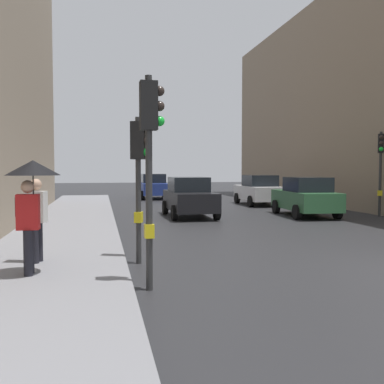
{
  "coord_description": "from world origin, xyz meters",
  "views": [
    {
      "loc": [
        -6.5,
        -7.94,
        2.15
      ],
      "look_at": [
        -2.66,
        10.75,
        1.14
      ],
      "focal_mm": 41.66,
      "sensor_mm": 36.0,
      "label": 1
    }
  ],
  "objects_px": {
    "car_green_estate": "(306,197)",
    "car_blue_van": "(154,186)",
    "car_white_compact": "(259,190)",
    "pedestrian_with_umbrella": "(31,185)",
    "car_dark_suv": "(189,197)",
    "pedestrian_with_black_backpack": "(34,215)",
    "traffic_light_near_right": "(139,163)",
    "traffic_light_near_left": "(150,143)",
    "traffic_light_mid_street": "(381,158)"
  },
  "relations": [
    {
      "from": "car_green_estate",
      "to": "car_blue_van",
      "type": "xyz_separation_m",
      "value": [
        -5.33,
        13.07,
        0.0
      ]
    },
    {
      "from": "car_white_compact",
      "to": "pedestrian_with_umbrella",
      "type": "distance_m",
      "value": 19.17
    },
    {
      "from": "car_dark_suv",
      "to": "pedestrian_with_black_backpack",
      "type": "bearing_deg",
      "value": -118.7
    },
    {
      "from": "car_green_estate",
      "to": "car_white_compact",
      "type": "bearing_deg",
      "value": 89.36
    },
    {
      "from": "traffic_light_near_right",
      "to": "car_white_compact",
      "type": "xyz_separation_m",
      "value": [
        8.24,
        14.78,
        -1.39
      ]
    },
    {
      "from": "traffic_light_near_left",
      "to": "car_dark_suv",
      "type": "height_order",
      "value": "traffic_light_near_left"
    },
    {
      "from": "car_blue_van",
      "to": "pedestrian_with_umbrella",
      "type": "xyz_separation_m",
      "value": [
        -4.95,
        -22.91,
        0.96
      ]
    },
    {
      "from": "car_white_compact",
      "to": "traffic_light_near_left",
      "type": "bearing_deg",
      "value": -115.82
    },
    {
      "from": "pedestrian_with_umbrella",
      "to": "pedestrian_with_black_backpack",
      "type": "relative_size",
      "value": 1.21
    },
    {
      "from": "car_blue_van",
      "to": "car_green_estate",
      "type": "bearing_deg",
      "value": -67.81
    },
    {
      "from": "pedestrian_with_umbrella",
      "to": "pedestrian_with_black_backpack",
      "type": "distance_m",
      "value": 1.34
    },
    {
      "from": "pedestrian_with_umbrella",
      "to": "pedestrian_with_black_backpack",
      "type": "height_order",
      "value": "pedestrian_with_umbrella"
    },
    {
      "from": "car_white_compact",
      "to": "pedestrian_with_black_backpack",
      "type": "height_order",
      "value": "pedestrian_with_black_backpack"
    },
    {
      "from": "traffic_light_mid_street",
      "to": "pedestrian_with_umbrella",
      "type": "xyz_separation_m",
      "value": [
        -13.42,
        -8.99,
        -0.76
      ]
    },
    {
      "from": "car_blue_van",
      "to": "car_white_compact",
      "type": "distance_m",
      "value": 8.69
    },
    {
      "from": "car_blue_van",
      "to": "traffic_light_near_left",
      "type": "bearing_deg",
      "value": -96.79
    },
    {
      "from": "traffic_light_near_right",
      "to": "car_white_compact",
      "type": "height_order",
      "value": "traffic_light_near_right"
    },
    {
      "from": "traffic_light_mid_street",
      "to": "car_dark_suv",
      "type": "distance_m",
      "value": 8.66
    },
    {
      "from": "car_blue_van",
      "to": "pedestrian_with_black_backpack",
      "type": "relative_size",
      "value": 2.38
    },
    {
      "from": "car_dark_suv",
      "to": "pedestrian_with_black_backpack",
      "type": "xyz_separation_m",
      "value": [
        -5.24,
        -9.57,
        0.29
      ]
    },
    {
      "from": "car_blue_van",
      "to": "car_white_compact",
      "type": "bearing_deg",
      "value": -51.58
    },
    {
      "from": "traffic_light_near_left",
      "to": "car_white_compact",
      "type": "xyz_separation_m",
      "value": [
        8.24,
        17.03,
        -1.71
      ]
    },
    {
      "from": "traffic_light_near_right",
      "to": "traffic_light_mid_street",
      "type": "xyz_separation_m",
      "value": [
        11.31,
        7.67,
        0.33
      ]
    },
    {
      "from": "pedestrian_with_black_backpack",
      "to": "car_green_estate",
      "type": "bearing_deg",
      "value": 39.89
    },
    {
      "from": "traffic_light_near_right",
      "to": "car_blue_van",
      "type": "xyz_separation_m",
      "value": [
        2.84,
        21.59,
        -1.39
      ]
    },
    {
      "from": "car_blue_van",
      "to": "car_dark_suv",
      "type": "bearing_deg",
      "value": -89.2
    },
    {
      "from": "car_white_compact",
      "to": "traffic_light_mid_street",
      "type": "bearing_deg",
      "value": -66.61
    },
    {
      "from": "pedestrian_with_umbrella",
      "to": "car_white_compact",
      "type": "bearing_deg",
      "value": 57.28
    },
    {
      "from": "traffic_light_mid_street",
      "to": "car_dark_suv",
      "type": "height_order",
      "value": "traffic_light_mid_street"
    },
    {
      "from": "traffic_light_mid_street",
      "to": "car_blue_van",
      "type": "xyz_separation_m",
      "value": [
        -8.48,
        13.92,
        -1.73
      ]
    },
    {
      "from": "traffic_light_near_left",
      "to": "pedestrian_with_black_backpack",
      "type": "bearing_deg",
      "value": 137.06
    },
    {
      "from": "pedestrian_with_umbrella",
      "to": "car_dark_suv",
      "type": "bearing_deg",
      "value": 64.48
    },
    {
      "from": "traffic_light_near_left",
      "to": "car_blue_van",
      "type": "height_order",
      "value": "traffic_light_near_left"
    },
    {
      "from": "car_dark_suv",
      "to": "pedestrian_with_black_backpack",
      "type": "distance_m",
      "value": 10.92
    },
    {
      "from": "car_green_estate",
      "to": "car_white_compact",
      "type": "relative_size",
      "value": 1.02
    },
    {
      "from": "car_dark_suv",
      "to": "pedestrian_with_umbrella",
      "type": "height_order",
      "value": "pedestrian_with_umbrella"
    },
    {
      "from": "traffic_light_near_left",
      "to": "pedestrian_with_umbrella",
      "type": "bearing_deg",
      "value": 156.39
    },
    {
      "from": "traffic_light_near_left",
      "to": "car_blue_van",
      "type": "bearing_deg",
      "value": 83.21
    },
    {
      "from": "traffic_light_mid_street",
      "to": "pedestrian_with_black_backpack",
      "type": "distance_m",
      "value": 15.72
    },
    {
      "from": "car_green_estate",
      "to": "car_dark_suv",
      "type": "bearing_deg",
      "value": 170.31
    },
    {
      "from": "traffic_light_mid_street",
      "to": "traffic_light_near_left",
      "type": "relative_size",
      "value": 1.01
    },
    {
      "from": "traffic_light_near_left",
      "to": "pedestrian_with_black_backpack",
      "type": "xyz_separation_m",
      "value": [
        -2.23,
        2.08,
        -1.42
      ]
    },
    {
      "from": "car_blue_van",
      "to": "car_white_compact",
      "type": "height_order",
      "value": "same"
    },
    {
      "from": "car_green_estate",
      "to": "pedestrian_with_black_backpack",
      "type": "relative_size",
      "value": 2.43
    },
    {
      "from": "traffic_light_mid_street",
      "to": "car_blue_van",
      "type": "bearing_deg",
      "value": 121.34
    },
    {
      "from": "car_blue_van",
      "to": "car_dark_suv",
      "type": "relative_size",
      "value": 1.0
    },
    {
      "from": "traffic_light_near_right",
      "to": "traffic_light_mid_street",
      "type": "height_order",
      "value": "traffic_light_mid_street"
    },
    {
      "from": "car_white_compact",
      "to": "pedestrian_with_umbrella",
      "type": "bearing_deg",
      "value": -122.72
    },
    {
      "from": "car_white_compact",
      "to": "pedestrian_with_umbrella",
      "type": "relative_size",
      "value": 1.98
    },
    {
      "from": "traffic_light_mid_street",
      "to": "pedestrian_with_black_backpack",
      "type": "height_order",
      "value": "traffic_light_mid_street"
    }
  ]
}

